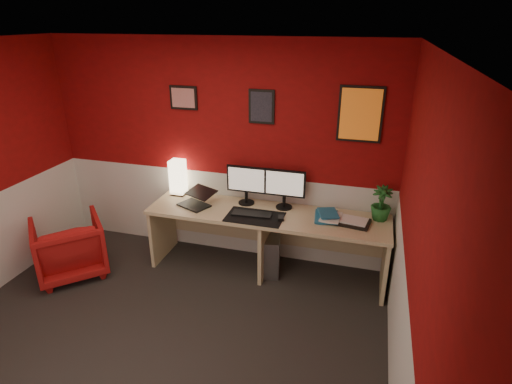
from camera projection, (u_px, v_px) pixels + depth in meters
name	position (u px, v px, depth m)	size (l,w,h in m)	color
ground	(154.00, 345.00, 3.68)	(4.00, 3.50, 0.01)	black
ceiling	(116.00, 46.00, 2.70)	(4.00, 3.50, 0.01)	white
wall_back	(218.00, 152.00, 4.74)	(4.00, 0.01, 2.50)	maroon
wall_right	(413.00, 257.00, 2.68)	(0.01, 3.50, 2.50)	maroon
wainscot_back	(221.00, 212.00, 5.03)	(4.00, 0.01, 1.00)	silver
wainscot_right	(397.00, 347.00, 2.98)	(0.01, 3.50, 1.00)	silver
desk	(266.00, 243.00, 4.61)	(2.60, 0.65, 0.73)	tan
shoji_lamp	(178.00, 178.00, 4.87)	(0.16, 0.16, 0.40)	#FFE5B2
laptop	(194.00, 197.00, 4.59)	(0.33, 0.23, 0.22)	black
monitor_left	(246.00, 179.00, 4.59)	(0.45, 0.06, 0.58)	black
monitor_right	(285.00, 183.00, 4.48)	(0.45, 0.06, 0.58)	black
desk_mat	(255.00, 217.00, 4.38)	(0.60, 0.38, 0.01)	black
keyboard	(252.00, 214.00, 4.41)	(0.42, 0.14, 0.02)	black
mouse	(281.00, 218.00, 4.31)	(0.06, 0.10, 0.03)	black
book_bottom	(315.00, 216.00, 4.36)	(0.24, 0.32, 0.03)	#1F668E
book_middle	(321.00, 216.00, 4.32)	(0.20, 0.27, 0.02)	silver
book_top	(319.00, 214.00, 4.31)	(0.19, 0.25, 0.02)	#1F668E
zen_tray	(352.00, 222.00, 4.24)	(0.35, 0.25, 0.03)	black
potted_plant	(381.00, 203.00, 4.26)	(0.20, 0.20, 0.36)	#19591E
pc_tower	(271.00, 252.00, 4.69)	(0.20, 0.45, 0.45)	#99999E
armchair	(69.00, 247.00, 4.60)	(0.70, 0.72, 0.65)	#A61312
art_left	(184.00, 98.00, 4.59)	(0.32, 0.02, 0.26)	red
art_center	(262.00, 107.00, 4.38)	(0.28, 0.02, 0.36)	black
art_right	(360.00, 114.00, 4.13)	(0.44, 0.02, 0.56)	orange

